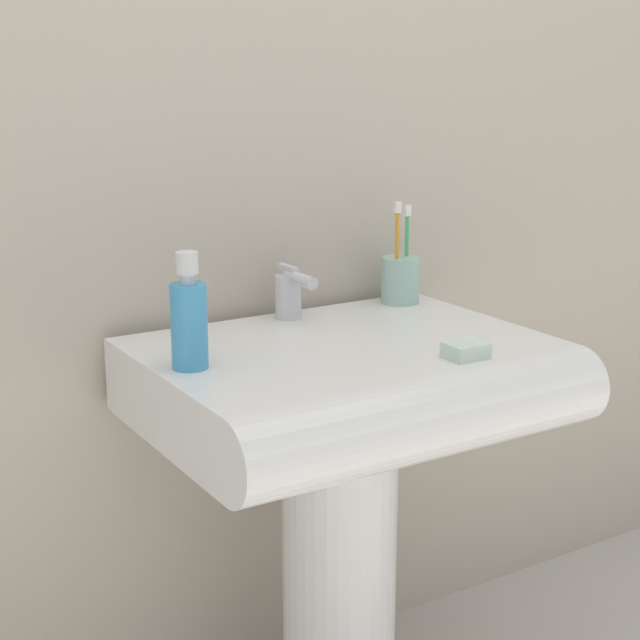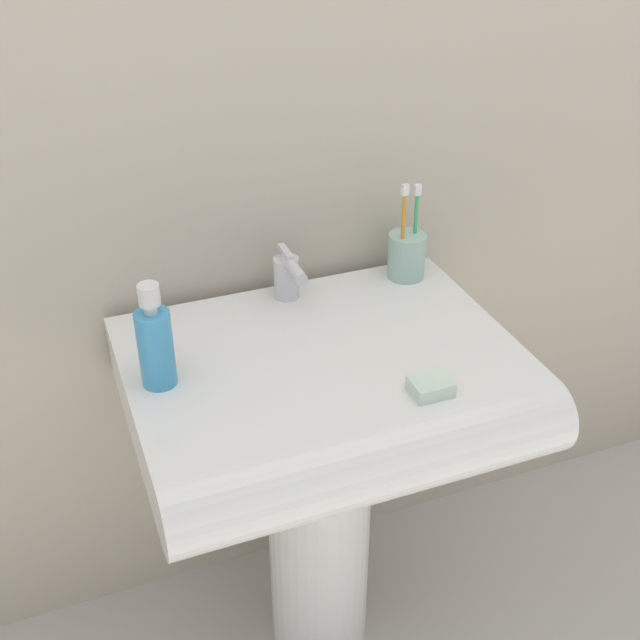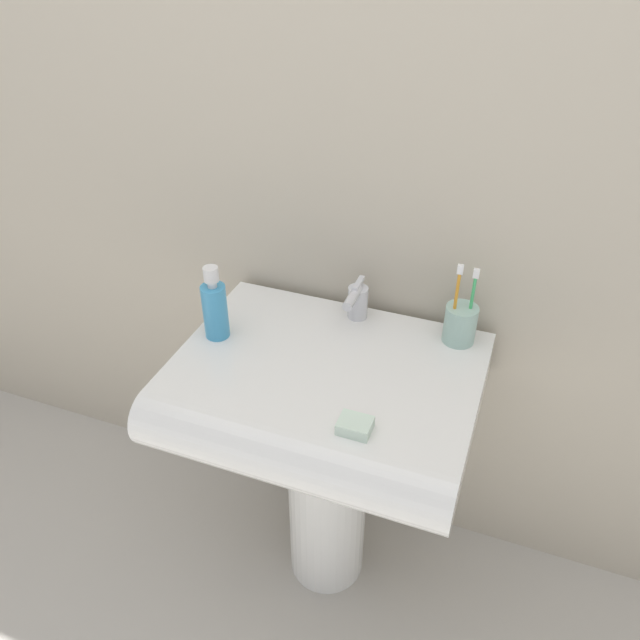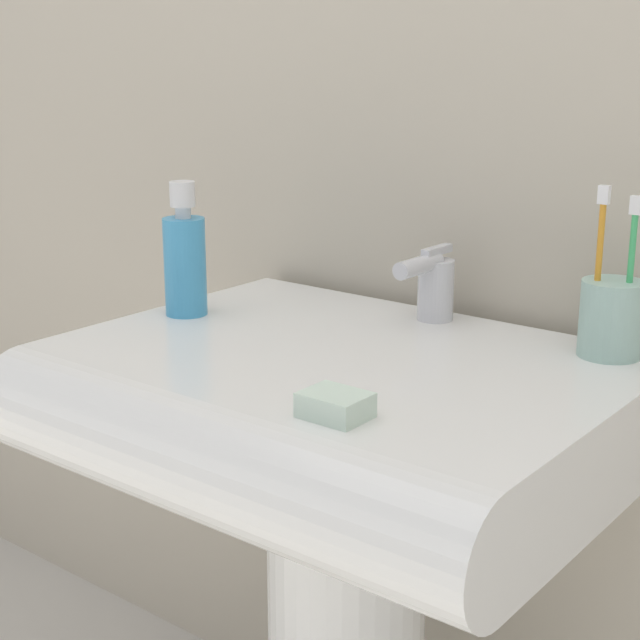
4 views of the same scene
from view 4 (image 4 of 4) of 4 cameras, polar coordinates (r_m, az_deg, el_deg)
The scene contains 5 objects.
sink_basin at distance 1.10m, azimuth 0.16°, elevation -5.41°, with size 0.63×0.50×0.12m.
faucet at distance 1.23m, azimuth 6.56°, elevation 2.09°, with size 0.05×0.11×0.09m.
toothbrush_cup at distance 1.13m, azimuth 16.59°, elevation 0.21°, with size 0.07×0.07×0.19m.
soap_bottle at distance 1.26m, azimuth -7.81°, elevation 3.49°, with size 0.05×0.05×0.17m.
bar_soap at distance 0.91m, azimuth 0.90°, elevation -4.97°, with size 0.06×0.05×0.02m, color silver.
Camera 4 is at (0.63, -0.85, 1.04)m, focal length 55.00 mm.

